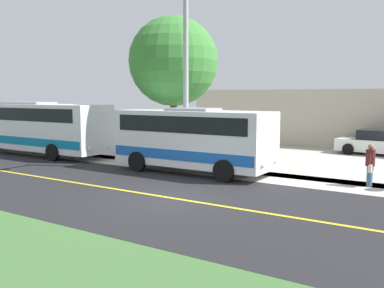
# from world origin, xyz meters

# --- Properties ---
(ground_plane) EXTENTS (120.00, 120.00, 0.00)m
(ground_plane) POSITION_xyz_m (0.00, 0.00, 0.00)
(ground_plane) COLOR #3D6633
(road_surface) EXTENTS (8.00, 100.00, 0.01)m
(road_surface) POSITION_xyz_m (0.00, 0.00, 0.00)
(road_surface) COLOR black
(road_surface) RESTS_ON ground
(sidewalk) EXTENTS (2.40, 100.00, 0.01)m
(sidewalk) POSITION_xyz_m (-5.20, 0.00, 0.00)
(sidewalk) COLOR #B2ADA3
(sidewalk) RESTS_ON ground
(parking_lot_surface) EXTENTS (14.00, 36.00, 0.01)m
(parking_lot_surface) POSITION_xyz_m (-12.40, 3.00, 0.00)
(parking_lot_surface) COLOR #B2ADA3
(parking_lot_surface) RESTS_ON ground
(road_centre_line) EXTENTS (0.16, 100.00, 0.00)m
(road_centre_line) POSITION_xyz_m (0.00, 0.00, 0.01)
(road_centre_line) COLOR gold
(road_centre_line) RESTS_ON ground
(shuttle_bus_front) EXTENTS (2.63, 7.29, 2.87)m
(shuttle_bus_front) POSITION_xyz_m (-4.49, -1.96, 1.58)
(shuttle_bus_front) COLOR white
(shuttle_bus_front) RESTS_ON ground
(transit_bus_rear) EXTENTS (2.65, 11.51, 3.05)m
(transit_bus_rear) POSITION_xyz_m (-4.50, -13.49, 1.68)
(transit_bus_rear) COLOR white
(transit_bus_rear) RESTS_ON ground
(pedestrian_with_bags) EXTENTS (0.72, 0.34, 1.61)m
(pedestrian_with_bags) POSITION_xyz_m (-5.60, 5.26, 0.86)
(pedestrian_with_bags) COLOR #335972
(pedestrian_with_bags) RESTS_ON ground
(street_light_pole) EXTENTS (1.97, 0.24, 8.15)m
(street_light_pole) POSITION_xyz_m (-4.88, -2.67, 4.48)
(street_light_pole) COLOR #9E9EA3
(street_light_pole) RESTS_ON ground
(parked_car_near) EXTENTS (2.26, 4.52, 1.45)m
(parked_car_near) POSITION_xyz_m (-15.01, 4.01, 0.69)
(parked_car_near) COLOR white
(parked_car_near) RESTS_ON ground
(tree_curbside) EXTENTS (4.74, 4.74, 7.59)m
(tree_curbside) POSITION_xyz_m (-7.40, -5.07, 5.21)
(tree_curbside) COLOR #4C3826
(tree_curbside) RESTS_ON ground
(commercial_building) EXTENTS (10.00, 17.64, 3.83)m
(commercial_building) POSITION_xyz_m (-21.40, -0.49, 1.92)
(commercial_building) COLOR #B7A893
(commercial_building) RESTS_ON ground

